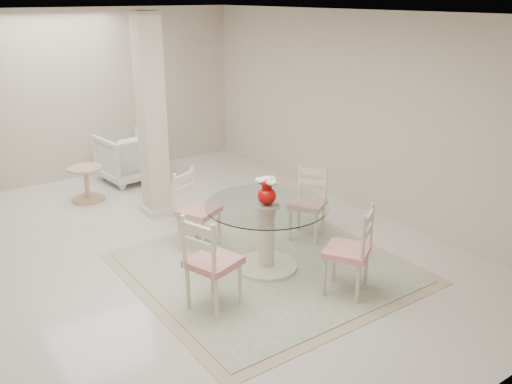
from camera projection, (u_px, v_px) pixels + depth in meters
ground at (167, 256)px, 6.33m from camera, size 7.00×7.00×0.00m
room_shell at (157, 98)px, 5.69m from camera, size 6.02×7.02×2.71m
column at (152, 118)px, 7.14m from camera, size 0.30×0.30×2.70m
area_rug at (266, 267)px, 6.06m from camera, size 2.85×2.85×0.02m
dining_table at (266, 236)px, 5.93m from camera, size 1.33×1.33×0.77m
red_vase at (267, 191)px, 5.75m from camera, size 0.24×0.22×0.31m
dining_chair_east at (309, 197)px, 6.69m from camera, size 0.55×0.55×1.00m
dining_chair_north at (193, 204)px, 6.39m from camera, size 0.56×0.56×1.06m
dining_chair_west at (208, 257)px, 5.07m from camera, size 0.56×0.56×1.10m
dining_chair_south at (354, 245)px, 5.36m from camera, size 0.57×0.57×1.04m
armchair_white at (128, 157)px, 8.79m from camera, size 0.93×0.95×0.79m
side_table at (87, 185)px, 7.98m from camera, size 0.49×0.49×0.51m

